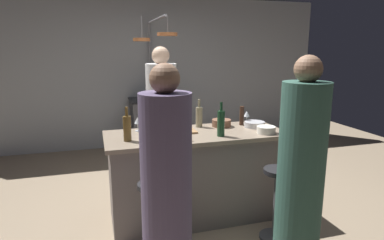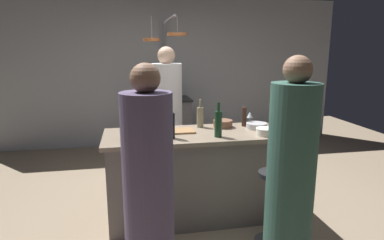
{
  "view_description": "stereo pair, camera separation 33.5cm",
  "coord_description": "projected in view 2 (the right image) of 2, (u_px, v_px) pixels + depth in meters",
  "views": [
    {
      "loc": [
        -0.95,
        -3.06,
        1.73
      ],
      "look_at": [
        0.0,
        0.15,
        1.0
      ],
      "focal_mm": 30.93,
      "sensor_mm": 36.0,
      "label": 1
    },
    {
      "loc": [
        -0.63,
        -3.14,
        1.73
      ],
      "look_at": [
        0.0,
        0.15,
        1.0
      ],
      "focal_mm": 30.93,
      "sensor_mm": 36.0,
      "label": 2
    }
  ],
  "objects": [
    {
      "name": "cutting_board",
      "position": [
        179.0,
        131.0,
        3.34
      ],
      "size": [
        0.32,
        0.22,
        0.02
      ],
      "primitive_type": "cube",
      "color": "#997047",
      "rests_on": "kitchen_island"
    },
    {
      "name": "guest_right",
      "position": [
        290.0,
        178.0,
        2.45
      ],
      "size": [
        0.36,
        0.36,
        1.68
      ],
      "color": "#33594C",
      "rests_on": "ground_plane"
    },
    {
      "name": "guest_left",
      "position": [
        149.0,
        192.0,
        2.26
      ],
      "size": [
        0.35,
        0.35,
        1.64
      ],
      "color": "#594C6B",
      "rests_on": "ground_plane"
    },
    {
      "name": "pepper_mill",
      "position": [
        244.0,
        117.0,
        3.57
      ],
      "size": [
        0.05,
        0.05,
        0.21
      ],
      "primitive_type": "cylinder",
      "color": "#382319",
      "rests_on": "kitchen_island"
    },
    {
      "name": "wine_bottle_green",
      "position": [
        218.0,
        123.0,
        3.13
      ],
      "size": [
        0.07,
        0.07,
        0.33
      ],
      "color": "#193D23",
      "rests_on": "kitchen_island"
    },
    {
      "name": "stove_range",
      "position": [
        167.0,
        124.0,
        5.75
      ],
      "size": [
        0.8,
        0.64,
        0.89
      ],
      "color": "#47474C",
      "rests_on": "ground_plane"
    },
    {
      "name": "mixing_bowl_wooden",
      "position": [
        223.0,
        124.0,
        3.54
      ],
      "size": [
        0.2,
        0.2,
        0.08
      ],
      "primitive_type": "cylinder",
      "color": "brown",
      "rests_on": "kitchen_island"
    },
    {
      "name": "ground_plane",
      "position": [
        195.0,
        215.0,
        3.49
      ],
      "size": [
        9.0,
        9.0,
        0.0
      ],
      "primitive_type": "plane",
      "color": "gray"
    },
    {
      "name": "kitchen_island",
      "position": [
        195.0,
        175.0,
        3.4
      ],
      "size": [
        1.8,
        0.72,
        0.9
      ],
      "color": "slate",
      "rests_on": "ground_plane"
    },
    {
      "name": "mixing_bowl_ceramic",
      "position": [
        266.0,
        132.0,
        3.21
      ],
      "size": [
        0.18,
        0.18,
        0.07
      ],
      "primitive_type": "cylinder",
      "color": "silver",
      "rests_on": "kitchen_island"
    },
    {
      "name": "wine_bottle_dark",
      "position": [
        171.0,
        125.0,
        3.08
      ],
      "size": [
        0.07,
        0.07,
        0.32
      ],
      "color": "black",
      "rests_on": "kitchen_island"
    },
    {
      "name": "mixing_bowl_steel",
      "position": [
        257.0,
        126.0,
        3.48
      ],
      "size": [
        0.22,
        0.22,
        0.06
      ],
      "primitive_type": "cylinder",
      "color": "#B7B7BC",
      "rests_on": "kitchen_island"
    },
    {
      "name": "wine_glass_near_left_guest",
      "position": [
        138.0,
        120.0,
        3.4
      ],
      "size": [
        0.07,
        0.07,
        0.15
      ],
      "color": "silver",
      "rests_on": "kitchen_island"
    },
    {
      "name": "bar_stool_right",
      "position": [
        272.0,
        204.0,
        2.92
      ],
      "size": [
        0.28,
        0.28,
        0.68
      ],
      "color": "#4C4C51",
      "rests_on": "ground_plane"
    },
    {
      "name": "back_wall",
      "position": [
        164.0,
        73.0,
        5.95
      ],
      "size": [
        6.4,
        0.16,
        2.6
      ],
      "primitive_type": "cube",
      "color": "#9EA3A8",
      "rests_on": "ground_plane"
    },
    {
      "name": "bar_stool_left",
      "position": [
        144.0,
        216.0,
        2.72
      ],
      "size": [
        0.28,
        0.28,
        0.68
      ],
      "color": "#4C4C51",
      "rests_on": "ground_plane"
    },
    {
      "name": "overhead_pot_rack",
      "position": [
        166.0,
        54.0,
        5.06
      ],
      "size": [
        0.61,
        1.38,
        2.17
      ],
      "color": "gray",
      "rests_on": "ground_plane"
    },
    {
      "name": "wine_bottle_white",
      "position": [
        200.0,
        117.0,
        3.52
      ],
      "size": [
        0.07,
        0.07,
        0.3
      ],
      "color": "gray",
      "rests_on": "kitchen_island"
    },
    {
      "name": "wine_glass_by_chef",
      "position": [
        250.0,
        115.0,
        3.63
      ],
      "size": [
        0.07,
        0.07,
        0.15
      ],
      "color": "silver",
      "rests_on": "kitchen_island"
    },
    {
      "name": "wine_bottle_amber",
      "position": [
        124.0,
        126.0,
        3.05
      ],
      "size": [
        0.07,
        0.07,
        0.31
      ],
      "color": "brown",
      "rests_on": "kitchen_island"
    },
    {
      "name": "chef",
      "position": [
        167.0,
        123.0,
        4.11
      ],
      "size": [
        0.37,
        0.37,
        1.75
      ],
      "color": "white",
      "rests_on": "ground_plane"
    }
  ]
}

